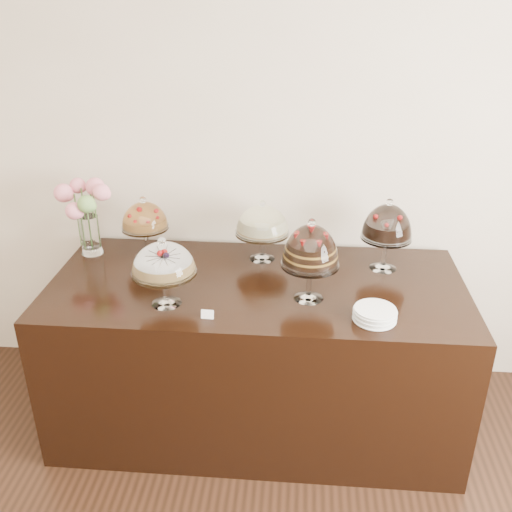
# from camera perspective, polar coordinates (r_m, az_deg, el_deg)

# --- Properties ---
(wall_back) EXTENTS (5.00, 0.04, 3.00)m
(wall_back) POSITION_cam_1_polar(r_m,az_deg,el_deg) (3.31, 3.39, 11.02)
(wall_back) COLOR beige
(wall_back) RESTS_ON ground
(display_counter) EXTENTS (2.20, 1.00, 0.90)m
(display_counter) POSITION_cam_1_polar(r_m,az_deg,el_deg) (3.26, 0.07, -9.62)
(display_counter) COLOR black
(display_counter) RESTS_ON ground
(cake_stand_sugar_sponge) EXTENTS (0.32, 0.32, 0.36)m
(cake_stand_sugar_sponge) POSITION_cam_1_polar(r_m,az_deg,el_deg) (2.76, -9.24, -0.57)
(cake_stand_sugar_sponge) COLOR white
(cake_stand_sugar_sponge) RESTS_ON display_counter
(cake_stand_choco_layer) EXTENTS (0.29, 0.29, 0.43)m
(cake_stand_choco_layer) POSITION_cam_1_polar(r_m,az_deg,el_deg) (2.77, 5.49, 0.72)
(cake_stand_choco_layer) COLOR white
(cake_stand_choco_layer) RESTS_ON display_counter
(cake_stand_cheesecake) EXTENTS (0.31, 0.31, 0.36)m
(cake_stand_cheesecake) POSITION_cam_1_polar(r_m,az_deg,el_deg) (3.20, 0.63, 3.37)
(cake_stand_cheesecake) COLOR white
(cake_stand_cheesecake) RESTS_ON display_counter
(cake_stand_dark_choco) EXTENTS (0.28, 0.28, 0.41)m
(cake_stand_dark_choco) POSITION_cam_1_polar(r_m,az_deg,el_deg) (3.15, 13.00, 3.04)
(cake_stand_dark_choco) COLOR white
(cake_stand_dark_choco) RESTS_ON display_counter
(cake_stand_fruit_tart) EXTENTS (0.27, 0.27, 0.36)m
(cake_stand_fruit_tart) POSITION_cam_1_polar(r_m,az_deg,el_deg) (3.29, -11.09, 3.69)
(cake_stand_fruit_tart) COLOR white
(cake_stand_fruit_tart) RESTS_ON display_counter
(flower_vase) EXTENTS (0.34, 0.26, 0.44)m
(flower_vase) POSITION_cam_1_polar(r_m,az_deg,el_deg) (3.39, -16.70, 4.62)
(flower_vase) COLOR white
(flower_vase) RESTS_ON display_counter
(plate_stack) EXTENTS (0.20, 0.20, 0.06)m
(plate_stack) POSITION_cam_1_polar(r_m,az_deg,el_deg) (2.75, 11.79, -5.73)
(plate_stack) COLOR white
(plate_stack) RESTS_ON display_counter
(price_card_left) EXTENTS (0.06, 0.02, 0.04)m
(price_card_left) POSITION_cam_1_polar(r_m,az_deg,el_deg) (2.72, -4.89, -5.83)
(price_card_left) COLOR white
(price_card_left) RESTS_ON display_counter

